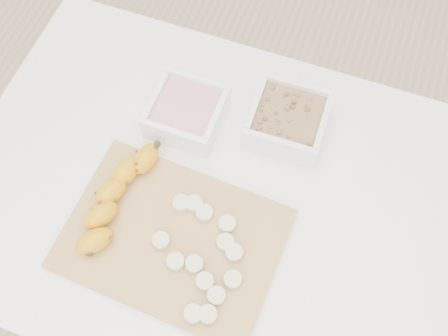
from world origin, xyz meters
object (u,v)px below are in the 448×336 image
(table, at_px, (219,212))
(bowl_granola, at_px, (288,120))
(cutting_board, at_px, (173,239))
(banana, at_px, (116,199))
(bowl_yogurt, at_px, (187,112))

(table, bearing_deg, bowl_granola, 66.74)
(bowl_granola, xyz_separation_m, cutting_board, (-0.12, -0.29, -0.03))
(bowl_granola, height_order, cutting_board, bowl_granola)
(cutting_board, height_order, banana, banana)
(table, relative_size, cutting_board, 2.63)
(bowl_yogurt, relative_size, bowl_granola, 0.93)
(banana, bearing_deg, bowl_yogurt, 94.17)
(bowl_granola, bearing_deg, banana, -132.86)
(cutting_board, bearing_deg, bowl_yogurt, 105.70)
(cutting_board, relative_size, banana, 1.64)
(table, relative_size, banana, 4.31)
(table, xyz_separation_m, cutting_board, (-0.05, -0.11, 0.10))
(bowl_granola, distance_m, banana, 0.36)
(banana, bearing_deg, table, 44.40)
(table, xyz_separation_m, banana, (-0.17, -0.08, 0.13))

